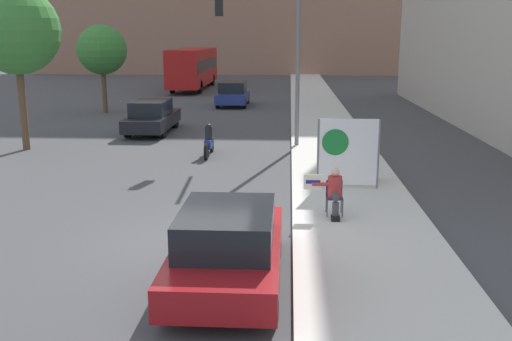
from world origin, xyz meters
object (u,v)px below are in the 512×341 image
(jogger_on_sidewalk, at_px, (373,150))
(parked_car_curbside, at_px, (228,246))
(traffic_light_pole, at_px, (270,39))
(car_on_road_nearest, at_px, (152,117))
(seated_protester, at_px, (334,191))
(protest_banner, at_px, (348,152))
(street_tree_near_curb, at_px, (16,31))
(car_on_road_midblock, at_px, (233,94))
(motorcycle_on_road, at_px, (209,142))
(city_bus_on_road, at_px, (193,66))
(street_tree_midblock, at_px, (102,50))

(jogger_on_sidewalk, distance_m, parked_car_curbside, 8.09)
(traffic_light_pole, bearing_deg, jogger_on_sidewalk, -59.78)
(traffic_light_pole, height_order, car_on_road_nearest, traffic_light_pole)
(seated_protester, distance_m, protest_banner, 2.68)
(traffic_light_pole, relative_size, street_tree_near_curb, 0.98)
(car_on_road_midblock, xyz_separation_m, motorcycle_on_road, (0.63, -15.63, -0.23))
(city_bus_on_road, relative_size, street_tree_midblock, 2.38)
(car_on_road_nearest, height_order, street_tree_midblock, street_tree_midblock)
(city_bus_on_road, distance_m, street_tree_near_curb, 26.67)
(car_on_road_midblock, relative_size, motorcycle_on_road, 2.05)
(traffic_light_pole, height_order, city_bus_on_road, traffic_light_pole)
(traffic_light_pole, relative_size, car_on_road_nearest, 1.31)
(protest_banner, distance_m, traffic_light_pole, 7.64)
(seated_protester, height_order, jogger_on_sidewalk, jogger_on_sidewalk)
(protest_banner, relative_size, car_on_road_midblock, 0.47)
(street_tree_near_curb, bearing_deg, traffic_light_pole, 4.96)
(traffic_light_pole, bearing_deg, car_on_road_nearest, 148.38)
(parked_car_curbside, bearing_deg, city_bus_on_road, 100.29)
(jogger_on_sidewalk, distance_m, motorcycle_on_road, 6.80)
(protest_banner, height_order, street_tree_near_curb, street_tree_near_curb)
(seated_protester, bearing_deg, car_on_road_midblock, 92.23)
(protest_banner, height_order, street_tree_midblock, street_tree_midblock)
(seated_protester, distance_m, street_tree_midblock, 22.86)
(seated_protester, distance_m, car_on_road_nearest, 14.58)
(traffic_light_pole, height_order, car_on_road_midblock, traffic_light_pole)
(parked_car_curbside, bearing_deg, street_tree_midblock, 112.69)
(jogger_on_sidewalk, height_order, parked_car_curbside, jogger_on_sidewalk)
(jogger_on_sidewalk, bearing_deg, parked_car_curbside, 93.52)
(protest_banner, distance_m, motorcycle_on_road, 6.77)
(jogger_on_sidewalk, relative_size, car_on_road_nearest, 0.39)
(jogger_on_sidewalk, distance_m, street_tree_near_curb, 14.19)
(protest_banner, distance_m, city_bus_on_road, 33.59)
(jogger_on_sidewalk, bearing_deg, seated_protester, 97.83)
(seated_protester, distance_m, traffic_light_pole, 9.96)
(parked_car_curbside, relative_size, street_tree_near_curb, 0.68)
(car_on_road_nearest, distance_m, street_tree_near_curb, 7.00)
(car_on_road_nearest, bearing_deg, jogger_on_sidewalk, -45.73)
(motorcycle_on_road, bearing_deg, protest_banner, -46.46)
(parked_car_curbside, height_order, street_tree_midblock, street_tree_midblock)
(seated_protester, height_order, traffic_light_pole, traffic_light_pole)
(seated_protester, relative_size, street_tree_near_curb, 0.19)
(street_tree_midblock, bearing_deg, traffic_light_pole, -45.78)
(protest_banner, relative_size, city_bus_on_road, 0.17)
(motorcycle_on_road, distance_m, street_tree_near_curb, 8.47)
(car_on_road_nearest, bearing_deg, seated_protester, -59.35)
(street_tree_near_curb, bearing_deg, city_bus_on_road, 84.99)
(jogger_on_sidewalk, relative_size, street_tree_midblock, 0.36)
(motorcycle_on_road, xyz_separation_m, street_tree_midblock, (-7.75, 11.88, 3.06))
(motorcycle_on_road, bearing_deg, car_on_road_midblock, 92.31)
(protest_banner, xyz_separation_m, car_on_road_nearest, (-8.00, 9.96, -0.44))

